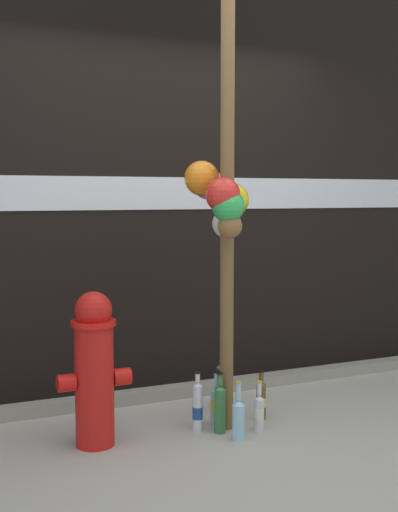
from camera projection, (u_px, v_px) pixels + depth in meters
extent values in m
plane|color=#ADA899|center=(250.00, 457.00, 3.47)|extent=(14.00, 14.00, 0.00)
cube|color=black|center=(156.00, 155.00, 4.67)|extent=(10.00, 0.20, 3.37)
cube|color=silver|center=(256.00, 193.00, 4.90)|extent=(5.13, 0.01, 0.23)
cube|color=gray|center=(175.00, 392.00, 4.48)|extent=(8.00, 0.12, 0.08)
cylinder|color=brown|center=(227.00, 188.00, 3.77)|extent=(0.08, 0.08, 2.88)
sphere|color=red|center=(223.00, 195.00, 3.65)|extent=(0.20, 0.20, 0.20)
sphere|color=yellow|center=(232.00, 200.00, 3.92)|extent=(0.20, 0.20, 0.20)
sphere|color=#D66BB2|center=(208.00, 184.00, 3.95)|extent=(0.19, 0.19, 0.19)
sphere|color=orange|center=(202.00, 178.00, 3.83)|extent=(0.21, 0.21, 0.21)
sphere|color=green|center=(228.00, 206.00, 3.65)|extent=(0.19, 0.19, 0.19)
sphere|color=brown|center=(230.00, 226.00, 3.66)|extent=(0.14, 0.14, 0.14)
sphere|color=brown|center=(230.00, 207.00, 3.65)|extent=(0.10, 0.10, 0.10)
sphere|color=brown|center=(225.00, 201.00, 3.63)|extent=(0.04, 0.04, 0.04)
sphere|color=brown|center=(235.00, 201.00, 3.66)|extent=(0.04, 0.04, 0.04)
sphere|color=brown|center=(233.00, 207.00, 3.61)|extent=(0.04, 0.04, 0.04)
sphere|color=silver|center=(227.00, 224.00, 3.92)|extent=(0.18, 0.18, 0.18)
sphere|color=silver|center=(227.00, 201.00, 3.90)|extent=(0.13, 0.13, 0.13)
sphere|color=silver|center=(221.00, 195.00, 3.88)|extent=(0.05, 0.05, 0.05)
sphere|color=silver|center=(233.00, 195.00, 3.92)|extent=(0.05, 0.05, 0.05)
sphere|color=#9D9992|center=(231.00, 201.00, 3.85)|extent=(0.04, 0.04, 0.04)
cylinder|color=red|center=(95.00, 386.00, 3.60)|extent=(0.22, 0.22, 0.68)
cylinder|color=red|center=(94.00, 323.00, 3.57)|extent=(0.25, 0.25, 0.03)
sphere|color=red|center=(93.00, 310.00, 3.56)|extent=(0.21, 0.21, 0.21)
cylinder|color=red|center=(66.00, 383.00, 3.54)|extent=(0.10, 0.10, 0.10)
cylinder|color=red|center=(122.00, 377.00, 3.66)|extent=(0.10, 0.10, 0.10)
cylinder|color=#93CCE0|center=(217.00, 407.00, 3.97)|extent=(0.08, 0.08, 0.20)
cone|color=#93CCE0|center=(217.00, 389.00, 3.96)|extent=(0.08, 0.08, 0.03)
cylinder|color=#93CCE0|center=(217.00, 379.00, 3.96)|extent=(0.03, 0.03, 0.09)
cylinder|color=#D8C64C|center=(217.00, 404.00, 3.97)|extent=(0.08, 0.08, 0.07)
cylinder|color=black|center=(217.00, 372.00, 3.95)|extent=(0.04, 0.04, 0.01)
cylinder|color=#337038|center=(221.00, 389.00, 4.19)|extent=(0.06, 0.06, 0.29)
cone|color=#337038|center=(222.00, 365.00, 4.18)|extent=(0.06, 0.06, 0.03)
cylinder|color=#337038|center=(222.00, 358.00, 4.17)|extent=(0.03, 0.03, 0.07)
cylinder|color=#1E478C|center=(221.00, 389.00, 4.19)|extent=(0.07, 0.07, 0.11)
cylinder|color=black|center=(222.00, 352.00, 4.17)|extent=(0.03, 0.03, 0.01)
cylinder|color=silver|center=(198.00, 408.00, 3.84)|extent=(0.06, 0.06, 0.27)
cone|color=silver|center=(198.00, 384.00, 3.83)|extent=(0.06, 0.06, 0.02)
cylinder|color=silver|center=(198.00, 378.00, 3.82)|extent=(0.03, 0.03, 0.05)
cylinder|color=#1E478C|center=(198.00, 413.00, 3.84)|extent=(0.06, 0.06, 0.07)
cylinder|color=black|center=(198.00, 372.00, 3.82)|extent=(0.03, 0.03, 0.01)
cylinder|color=silver|center=(259.00, 415.00, 3.84)|extent=(0.06, 0.06, 0.19)
cone|color=silver|center=(259.00, 397.00, 3.83)|extent=(0.06, 0.06, 0.02)
cylinder|color=silver|center=(259.00, 389.00, 3.83)|extent=(0.03, 0.03, 0.07)
cylinder|color=silver|center=(259.00, 413.00, 3.84)|extent=(0.06, 0.06, 0.06)
cylinder|color=gold|center=(259.00, 382.00, 3.82)|extent=(0.03, 0.03, 0.01)
cylinder|color=#337038|center=(220.00, 411.00, 3.81)|extent=(0.07, 0.07, 0.26)
cone|color=#337038|center=(220.00, 387.00, 3.80)|extent=(0.07, 0.07, 0.03)
cylinder|color=#337038|center=(220.00, 380.00, 3.79)|extent=(0.03, 0.03, 0.06)
cylinder|color=black|center=(220.00, 373.00, 3.79)|extent=(0.04, 0.04, 0.01)
cylinder|color=brown|center=(261.00, 402.00, 4.05)|extent=(0.06, 0.06, 0.22)
cone|color=brown|center=(261.00, 383.00, 4.04)|extent=(0.06, 0.06, 0.02)
cylinder|color=brown|center=(261.00, 377.00, 4.03)|extent=(0.03, 0.03, 0.05)
cylinder|color=#D8C64C|center=(261.00, 402.00, 4.05)|extent=(0.06, 0.06, 0.06)
cylinder|color=black|center=(261.00, 371.00, 4.03)|extent=(0.03, 0.03, 0.01)
cylinder|color=#93CCE0|center=(238.00, 422.00, 3.70)|extent=(0.07, 0.07, 0.21)
cone|color=#93CCE0|center=(239.00, 402.00, 3.69)|extent=(0.07, 0.07, 0.03)
cylinder|color=#93CCE0|center=(239.00, 392.00, 3.68)|extent=(0.03, 0.03, 0.10)
cylinder|color=gold|center=(239.00, 383.00, 3.67)|extent=(0.03, 0.03, 0.01)
cube|color=#8C99B2|center=(94.00, 429.00, 3.86)|extent=(0.13, 0.13, 0.01)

